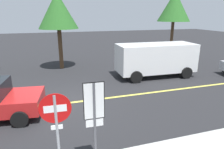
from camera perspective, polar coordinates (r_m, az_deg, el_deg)
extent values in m
plane|color=#262628|center=(9.85, -13.93, -8.13)|extent=(80.00, 80.00, 0.00)
cube|color=#E0D14C|center=(10.39, 2.87, -6.24)|extent=(28.00, 0.16, 0.01)
cylinder|color=gray|center=(5.34, -15.22, -17.17)|extent=(0.07, 0.07, 2.30)
cylinder|color=red|center=(4.94, -15.94, -9.35)|extent=(0.76, 0.07, 0.76)
cube|color=white|center=(4.94, -15.94, -9.35)|extent=(0.53, 0.06, 0.18)
cube|color=white|center=(5.18, -15.49, -14.33)|extent=(0.28, 0.04, 0.11)
cube|color=#4C4C51|center=(5.37, -4.94, -15.10)|extent=(0.06, 0.06, 2.50)
cube|color=white|center=(5.00, -5.17, -7.55)|extent=(0.50, 0.04, 0.95)
cube|color=black|center=(5.00, -5.17, -7.55)|extent=(0.54, 0.03, 0.99)
cube|color=white|center=(5.28, -4.99, -13.63)|extent=(0.45, 0.03, 0.20)
cube|color=white|center=(13.71, 12.43, 4.75)|extent=(5.27, 2.20, 1.82)
cube|color=black|center=(14.70, 19.81, 6.54)|extent=(0.23, 1.84, 0.80)
cylinder|color=black|center=(15.62, 16.34, 2.49)|extent=(0.77, 0.29, 0.76)
cylinder|color=black|center=(14.01, 20.50, 0.48)|extent=(0.77, 0.29, 0.76)
cylinder|color=black|center=(14.14, 3.95, 1.67)|extent=(0.77, 0.29, 0.76)
cylinder|color=black|center=(12.34, 6.94, -0.70)|extent=(0.77, 0.29, 0.76)
cylinder|color=black|center=(10.01, -22.33, -6.55)|extent=(0.66, 0.30, 0.64)
cylinder|color=black|center=(8.39, -24.87, -11.48)|extent=(0.66, 0.30, 0.64)
cylinder|color=#513823|center=(15.89, -14.51, 7.11)|extent=(0.31, 0.31, 3.05)
cone|color=#286023|center=(15.68, -15.30, 17.31)|extent=(2.92, 2.92, 2.59)
cylinder|color=#513823|center=(18.77, 16.62, 9.04)|extent=(0.26, 0.26, 3.48)
cone|color=#286023|center=(18.63, 17.42, 18.11)|extent=(2.77, 2.77, 2.47)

